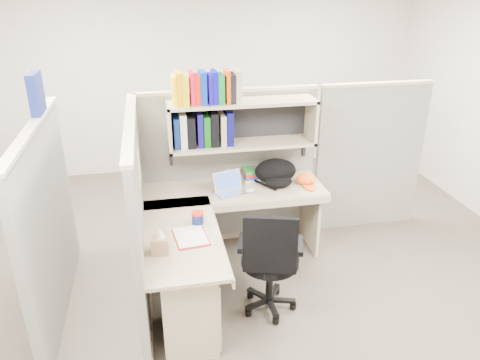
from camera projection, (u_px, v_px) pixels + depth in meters
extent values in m
plane|color=#3A352D|center=(246.00, 286.00, 4.31)|extent=(6.00, 6.00, 0.00)
plane|color=beige|center=(202.00, 75.00, 6.45)|extent=(6.00, 0.00, 6.00)
cube|color=#5F5F5A|center=(229.00, 169.00, 4.79)|extent=(1.80, 0.06, 1.60)
cube|color=tan|center=(228.00, 90.00, 4.46)|extent=(1.80, 0.08, 0.03)
cube|color=#5F5F5A|center=(139.00, 219.00, 3.83)|extent=(0.06, 1.80, 1.60)
cube|color=tan|center=(130.00, 123.00, 3.50)|extent=(0.08, 1.80, 0.03)
cube|color=#5F5F5A|center=(49.00, 227.00, 3.70)|extent=(0.06, 1.80, 1.60)
cube|color=#5F5F5A|center=(369.00, 159.00, 5.07)|extent=(1.20, 0.06, 1.60)
cube|color=navy|center=(36.00, 93.00, 3.62)|extent=(0.07, 0.27, 0.32)
cube|color=white|center=(139.00, 166.00, 3.81)|extent=(0.00, 0.21, 0.28)
cube|color=gray|center=(242.00, 102.00, 4.33)|extent=(1.40, 0.34, 0.03)
cube|color=gray|center=(242.00, 144.00, 4.50)|extent=(1.40, 0.34, 0.03)
cube|color=gray|center=(169.00, 128.00, 4.29)|extent=(0.03, 0.34, 0.44)
cube|color=gray|center=(311.00, 120.00, 4.53)|extent=(0.03, 0.34, 0.44)
cube|color=black|center=(239.00, 119.00, 4.56)|extent=(1.38, 0.01, 0.41)
cube|color=yellow|center=(174.00, 90.00, 4.14)|extent=(0.03, 0.20, 0.26)
cube|color=orange|center=(179.00, 88.00, 4.15)|extent=(0.05, 0.20, 0.29)
cube|color=#DEC304|center=(185.00, 90.00, 4.16)|extent=(0.06, 0.20, 0.26)
cube|color=red|center=(192.00, 88.00, 4.17)|extent=(0.04, 0.20, 0.29)
cube|color=red|center=(197.00, 89.00, 4.18)|extent=(0.05, 0.20, 0.26)
cube|color=#0527A2|center=(203.00, 87.00, 4.18)|extent=(0.06, 0.20, 0.29)
cube|color=#130598|center=(210.00, 89.00, 4.20)|extent=(0.04, 0.20, 0.26)
cube|color=#0905A3|center=(214.00, 87.00, 4.20)|extent=(0.04, 0.20, 0.29)
cube|color=#086C25|center=(220.00, 88.00, 4.22)|extent=(0.06, 0.20, 0.26)
cube|color=#D63C05|center=(227.00, 86.00, 4.22)|extent=(0.04, 0.20, 0.29)
cube|color=black|center=(232.00, 88.00, 4.24)|extent=(0.05, 0.20, 0.26)
cube|color=tan|center=(237.00, 86.00, 4.24)|extent=(0.06, 0.20, 0.29)
cube|color=#081950|center=(176.00, 131.00, 4.34)|extent=(0.05, 0.24, 0.29)
cube|color=#BBBBBB|center=(183.00, 129.00, 4.34)|extent=(0.06, 0.24, 0.32)
cube|color=black|center=(191.00, 131.00, 4.36)|extent=(0.07, 0.24, 0.29)
cube|color=#0C0850|center=(199.00, 128.00, 4.37)|extent=(0.05, 0.24, 0.32)
cube|color=#0A470D|center=(206.00, 130.00, 4.39)|extent=(0.06, 0.24, 0.29)
cube|color=black|center=(213.00, 128.00, 4.40)|extent=(0.07, 0.24, 0.32)
cube|color=gray|center=(222.00, 129.00, 4.42)|extent=(0.05, 0.24, 0.29)
cube|color=#070746|center=(229.00, 127.00, 4.42)|extent=(0.06, 0.24, 0.32)
cube|color=gray|center=(234.00, 190.00, 4.53)|extent=(1.74, 0.60, 0.03)
cube|color=gray|center=(182.00, 236.00, 3.74)|extent=(0.60, 1.34, 0.03)
cube|color=gray|center=(240.00, 207.00, 4.28)|extent=(1.74, 0.02, 0.07)
cube|color=gray|center=(219.00, 236.00, 3.81)|extent=(0.02, 1.34, 0.07)
cube|color=gray|center=(188.00, 301.00, 3.58)|extent=(0.40, 0.55, 0.68)
cube|color=tan|center=(215.00, 276.00, 3.53)|extent=(0.02, 0.50, 0.16)
cube|color=tan|center=(215.00, 296.00, 3.61)|extent=(0.02, 0.50, 0.16)
cube|color=tan|center=(216.00, 318.00, 3.70)|extent=(0.02, 0.50, 0.22)
cube|color=#B2B2B7|center=(216.00, 276.00, 3.54)|extent=(0.01, 0.12, 0.01)
cube|color=gray|center=(310.00, 214.00, 4.85)|extent=(0.03, 0.55, 0.70)
cylinder|color=navy|center=(198.00, 219.00, 3.88)|extent=(0.10, 0.10, 0.09)
cylinder|color=red|center=(197.00, 213.00, 3.86)|extent=(0.10, 0.10, 0.02)
ellipsoid|color=#99BCD9|center=(250.00, 190.00, 4.45)|extent=(0.10, 0.06, 0.04)
cylinder|color=white|center=(228.00, 176.00, 4.68)|extent=(0.08, 0.08, 0.10)
cylinder|color=black|center=(270.00, 260.00, 3.83)|extent=(0.48, 0.48, 0.07)
cube|color=black|center=(270.00, 245.00, 3.52)|extent=(0.41, 0.17, 0.48)
cylinder|color=black|center=(269.00, 280.00, 3.91)|extent=(0.06, 0.06, 0.41)
cylinder|color=black|center=(269.00, 303.00, 4.01)|extent=(0.46, 0.46, 0.10)
cube|color=black|center=(241.00, 243.00, 3.79)|extent=(0.11, 0.27, 0.04)
cube|color=black|center=(300.00, 245.00, 3.75)|extent=(0.11, 0.27, 0.04)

